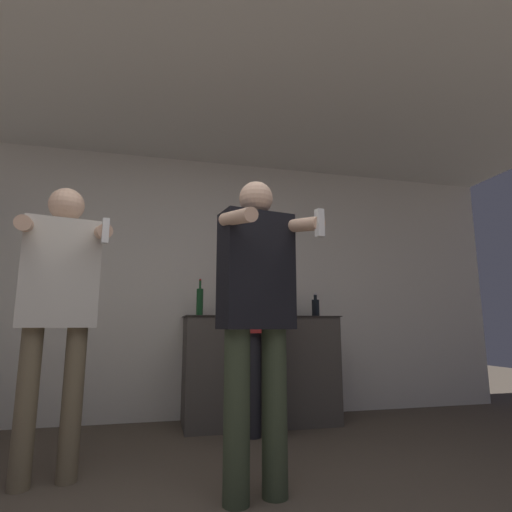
{
  "coord_description": "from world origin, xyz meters",
  "views": [
    {
      "loc": [
        -0.17,
        -1.27,
        0.86
      ],
      "look_at": [
        0.33,
        0.83,
        1.24
      ],
      "focal_mm": 28.0,
      "sensor_mm": 36.0,
      "label": 1
    }
  ],
  "objects_px": {
    "bottle_amber_bourbon": "(293,305)",
    "person_spectator_back": "(264,314)",
    "bottle_red_label": "(282,301)",
    "bottle_green_wine": "(316,307)",
    "bottle_clear_vodka": "(200,301)",
    "person_man_side": "(59,295)",
    "person_woman_foreground": "(257,309)"
  },
  "relations": [
    {
      "from": "bottle_amber_bourbon",
      "to": "bottle_green_wine",
      "type": "relative_size",
      "value": 1.18
    },
    {
      "from": "bottle_clear_vodka",
      "to": "person_woman_foreground",
      "type": "distance_m",
      "value": 1.57
    },
    {
      "from": "bottle_green_wine",
      "to": "person_spectator_back",
      "type": "distance_m",
      "value": 0.8
    },
    {
      "from": "bottle_red_label",
      "to": "bottle_green_wine",
      "type": "bearing_deg",
      "value": 0.0
    },
    {
      "from": "bottle_amber_bourbon",
      "to": "bottle_green_wine",
      "type": "height_order",
      "value": "bottle_amber_bourbon"
    },
    {
      "from": "bottle_clear_vodka",
      "to": "person_man_side",
      "type": "height_order",
      "value": "person_man_side"
    },
    {
      "from": "bottle_red_label",
      "to": "person_spectator_back",
      "type": "relative_size",
      "value": 0.22
    },
    {
      "from": "bottle_amber_bourbon",
      "to": "bottle_clear_vodka",
      "type": "bearing_deg",
      "value": 180.0
    },
    {
      "from": "bottle_clear_vodka",
      "to": "bottle_red_label",
      "type": "bearing_deg",
      "value": -0.0
    },
    {
      "from": "bottle_red_label",
      "to": "person_spectator_back",
      "type": "height_order",
      "value": "person_spectator_back"
    },
    {
      "from": "bottle_clear_vodka",
      "to": "person_woman_foreground",
      "type": "relative_size",
      "value": 0.2
    },
    {
      "from": "bottle_amber_bourbon",
      "to": "bottle_red_label",
      "type": "distance_m",
      "value": 0.11
    },
    {
      "from": "bottle_amber_bourbon",
      "to": "person_spectator_back",
      "type": "height_order",
      "value": "person_spectator_back"
    },
    {
      "from": "bottle_clear_vodka",
      "to": "person_spectator_back",
      "type": "bearing_deg",
      "value": -44.26
    },
    {
      "from": "bottle_red_label",
      "to": "bottle_green_wine",
      "type": "relative_size",
      "value": 1.56
    },
    {
      "from": "bottle_red_label",
      "to": "person_woman_foreground",
      "type": "height_order",
      "value": "person_woman_foreground"
    },
    {
      "from": "bottle_clear_vodka",
      "to": "bottle_red_label",
      "type": "relative_size",
      "value": 0.93
    },
    {
      "from": "bottle_amber_bourbon",
      "to": "bottle_green_wine",
      "type": "distance_m",
      "value": 0.24
    },
    {
      "from": "bottle_clear_vodka",
      "to": "bottle_green_wine",
      "type": "distance_m",
      "value": 1.12
    },
    {
      "from": "bottle_amber_bourbon",
      "to": "person_man_side",
      "type": "distance_m",
      "value": 2.13
    },
    {
      "from": "bottle_amber_bourbon",
      "to": "person_man_side",
      "type": "bearing_deg",
      "value": -148.81
    },
    {
      "from": "bottle_green_wine",
      "to": "person_spectator_back",
      "type": "xyz_separation_m",
      "value": [
        -0.64,
        -0.47,
        -0.08
      ]
    },
    {
      "from": "bottle_amber_bourbon",
      "to": "person_woman_foreground",
      "type": "height_order",
      "value": "person_woman_foreground"
    },
    {
      "from": "bottle_red_label",
      "to": "person_spectator_back",
      "type": "xyz_separation_m",
      "value": [
        -0.3,
        -0.47,
        -0.13
      ]
    },
    {
      "from": "person_man_side",
      "to": "bottle_clear_vodka",
      "type": "bearing_deg",
      "value": 49.75
    },
    {
      "from": "bottle_red_label",
      "to": "bottle_green_wine",
      "type": "xyz_separation_m",
      "value": [
        0.34,
        0.0,
        -0.05
      ]
    },
    {
      "from": "bottle_clear_vodka",
      "to": "bottle_amber_bourbon",
      "type": "relative_size",
      "value": 1.23
    },
    {
      "from": "bottle_amber_bourbon",
      "to": "bottle_red_label",
      "type": "bearing_deg",
      "value": -180.0
    },
    {
      "from": "bottle_green_wine",
      "to": "person_woman_foreground",
      "type": "bearing_deg",
      "value": -121.85
    },
    {
      "from": "bottle_amber_bourbon",
      "to": "person_spectator_back",
      "type": "xyz_separation_m",
      "value": [
        -0.41,
        -0.47,
        -0.09
      ]
    },
    {
      "from": "person_woman_foreground",
      "to": "person_man_side",
      "type": "distance_m",
      "value": 1.18
    },
    {
      "from": "bottle_amber_bourbon",
      "to": "person_man_side",
      "type": "height_order",
      "value": "person_man_side"
    }
  ]
}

